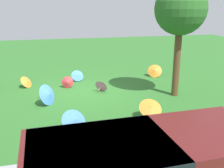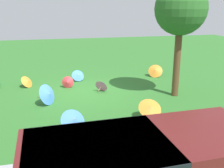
{
  "view_description": "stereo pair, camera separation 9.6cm",
  "coord_description": "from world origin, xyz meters",
  "px_view_note": "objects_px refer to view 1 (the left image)",
  "views": [
    {
      "loc": [
        1.54,
        11.61,
        3.88
      ],
      "look_at": [
        -1.0,
        1.1,
        0.6
      ],
      "focal_mm": 42.18,
      "sensor_mm": 36.0,
      "label": 1
    },
    {
      "loc": [
        1.44,
        11.63,
        3.88
      ],
      "look_at": [
        -1.0,
        1.1,
        0.6
      ],
      "focal_mm": 42.18,
      "sensor_mm": 36.0,
      "label": 2
    }
  ],
  "objects_px": {
    "parasol_blue_1": "(75,120)",
    "parasol_orange_2": "(27,82)",
    "parasol_orange_0": "(155,71)",
    "parasol_blue_0": "(48,94)",
    "parasol_pink_0": "(102,85)",
    "parasol_blue_2": "(78,75)",
    "parasol_orange_1": "(151,108)",
    "parasol_red_0": "(67,82)",
    "shade_tree": "(181,10)",
    "van_dark": "(140,167)"
  },
  "relations": [
    {
      "from": "van_dark",
      "to": "parasol_pink_0",
      "type": "height_order",
      "value": "van_dark"
    },
    {
      "from": "parasol_orange_2",
      "to": "parasol_orange_1",
      "type": "bearing_deg",
      "value": 132.48
    },
    {
      "from": "shade_tree",
      "to": "parasol_blue_0",
      "type": "bearing_deg",
      "value": -1.46
    },
    {
      "from": "van_dark",
      "to": "parasol_orange_2",
      "type": "xyz_separation_m",
      "value": [
        2.68,
        -8.81,
        -0.62
      ]
    },
    {
      "from": "parasol_pink_0",
      "to": "van_dark",
      "type": "bearing_deg",
      "value": 84.36
    },
    {
      "from": "parasol_orange_0",
      "to": "parasol_blue_0",
      "type": "height_order",
      "value": "parasol_blue_0"
    },
    {
      "from": "parasol_orange_0",
      "to": "parasol_pink_0",
      "type": "relative_size",
      "value": 1.38
    },
    {
      "from": "parasol_blue_0",
      "to": "parasol_blue_2",
      "type": "distance_m",
      "value": 3.47
    },
    {
      "from": "shade_tree",
      "to": "parasol_blue_1",
      "type": "height_order",
      "value": "shade_tree"
    },
    {
      "from": "parasol_orange_0",
      "to": "parasol_orange_2",
      "type": "distance_m",
      "value": 6.81
    },
    {
      "from": "parasol_orange_0",
      "to": "parasol_orange_2",
      "type": "relative_size",
      "value": 1.21
    },
    {
      "from": "parasol_orange_0",
      "to": "parasol_blue_0",
      "type": "xyz_separation_m",
      "value": [
        5.79,
        2.98,
        0.07
      ]
    },
    {
      "from": "parasol_blue_1",
      "to": "parasol_pink_0",
      "type": "height_order",
      "value": "parasol_blue_1"
    },
    {
      "from": "van_dark",
      "to": "parasol_blue_0",
      "type": "bearing_deg",
      "value": -74.86
    },
    {
      "from": "parasol_orange_1",
      "to": "parasol_blue_2",
      "type": "bearing_deg",
      "value": -70.05
    },
    {
      "from": "van_dark",
      "to": "parasol_red_0",
      "type": "xyz_separation_m",
      "value": [
        0.78,
        -8.2,
        -0.62
      ]
    },
    {
      "from": "parasol_blue_0",
      "to": "parasol_red_0",
      "type": "relative_size",
      "value": 1.59
    },
    {
      "from": "parasol_blue_0",
      "to": "parasol_blue_1",
      "type": "bearing_deg",
      "value": 106.2
    },
    {
      "from": "van_dark",
      "to": "parasol_orange_2",
      "type": "distance_m",
      "value": 9.23
    },
    {
      "from": "parasol_pink_0",
      "to": "parasol_red_0",
      "type": "bearing_deg",
      "value": -30.32
    },
    {
      "from": "parasol_blue_1",
      "to": "parasol_red_0",
      "type": "height_order",
      "value": "parasol_blue_1"
    },
    {
      "from": "parasol_orange_0",
      "to": "parasol_orange_1",
      "type": "relative_size",
      "value": 1.14
    },
    {
      "from": "parasol_blue_2",
      "to": "parasol_blue_1",
      "type": "bearing_deg",
      "value": 82.68
    },
    {
      "from": "van_dark",
      "to": "parasol_red_0",
      "type": "bearing_deg",
      "value": -84.55
    },
    {
      "from": "parasol_blue_2",
      "to": "parasol_orange_1",
      "type": "relative_size",
      "value": 0.88
    },
    {
      "from": "van_dark",
      "to": "parasol_blue_2",
      "type": "height_order",
      "value": "van_dark"
    },
    {
      "from": "parasol_orange_1",
      "to": "parasol_orange_2",
      "type": "height_order",
      "value": "parasol_orange_1"
    },
    {
      "from": "parasol_red_0",
      "to": "parasol_orange_2",
      "type": "xyz_separation_m",
      "value": [
        1.9,
        -0.61,
        -0.0
      ]
    },
    {
      "from": "shade_tree",
      "to": "parasol_red_0",
      "type": "xyz_separation_m",
      "value": [
        4.56,
        -2.15,
        -3.36
      ]
    },
    {
      "from": "parasol_pink_0",
      "to": "parasol_orange_2",
      "type": "height_order",
      "value": "parasol_pink_0"
    },
    {
      "from": "parasol_blue_0",
      "to": "van_dark",
      "type": "bearing_deg",
      "value": 105.14
    },
    {
      "from": "van_dark",
      "to": "parasol_orange_1",
      "type": "relative_size",
      "value": 5.59
    },
    {
      "from": "van_dark",
      "to": "parasol_pink_0",
      "type": "xyz_separation_m",
      "value": [
        -0.72,
        -7.32,
        -0.62
      ]
    },
    {
      "from": "parasol_orange_0",
      "to": "parasol_blue_1",
      "type": "height_order",
      "value": "parasol_blue_1"
    },
    {
      "from": "parasol_blue_1",
      "to": "parasol_orange_2",
      "type": "relative_size",
      "value": 1.25
    },
    {
      "from": "van_dark",
      "to": "parasol_blue_1",
      "type": "bearing_deg",
      "value": -75.67
    },
    {
      "from": "parasol_blue_0",
      "to": "parasol_pink_0",
      "type": "distance_m",
      "value": 2.65
    },
    {
      "from": "parasol_blue_2",
      "to": "parasol_orange_1",
      "type": "bearing_deg",
      "value": 109.95
    },
    {
      "from": "parasol_blue_0",
      "to": "parasol_blue_1",
      "type": "distance_m",
      "value": 2.77
    },
    {
      "from": "parasol_blue_0",
      "to": "parasol_blue_2",
      "type": "xyz_separation_m",
      "value": [
        -1.51,
        -3.13,
        -0.11
      ]
    },
    {
      "from": "van_dark",
      "to": "parasol_blue_0",
      "type": "height_order",
      "value": "van_dark"
    },
    {
      "from": "parasol_blue_2",
      "to": "parasol_red_0",
      "type": "distance_m",
      "value": 1.28
    },
    {
      "from": "parasol_orange_0",
      "to": "parasol_blue_0",
      "type": "relative_size",
      "value": 0.96
    },
    {
      "from": "parasol_blue_0",
      "to": "parasol_orange_1",
      "type": "relative_size",
      "value": 1.18
    },
    {
      "from": "parasol_orange_0",
      "to": "parasol_orange_1",
      "type": "bearing_deg",
      "value": 66.18
    },
    {
      "from": "parasol_blue_1",
      "to": "parasol_orange_2",
      "type": "bearing_deg",
      "value": -71.38
    },
    {
      "from": "parasol_pink_0",
      "to": "parasol_orange_0",
      "type": "bearing_deg",
      "value": -151.35
    },
    {
      "from": "parasol_blue_2",
      "to": "parasol_pink_0",
      "type": "relative_size",
      "value": 1.08
    },
    {
      "from": "parasol_orange_1",
      "to": "parasol_red_0",
      "type": "relative_size",
      "value": 1.35
    },
    {
      "from": "shade_tree",
      "to": "parasol_blue_1",
      "type": "xyz_separation_m",
      "value": [
        4.68,
        2.52,
        -3.25
      ]
    }
  ]
}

